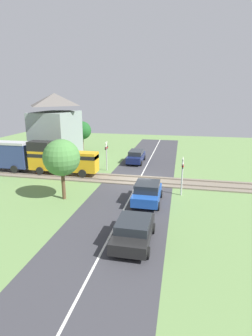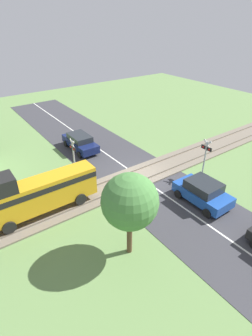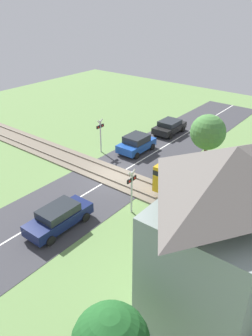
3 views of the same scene
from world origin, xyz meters
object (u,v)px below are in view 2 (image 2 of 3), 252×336
at_px(car_far_side, 80,142).
at_px(crossing_signal_west_approach, 205,154).
at_px(car_near_crossing, 203,192).
at_px(crossing_signal_east_approach, 73,154).

distance_m(car_far_side, crossing_signal_west_approach, 11.19).
xyz_separation_m(car_near_crossing, crossing_signal_west_approach, (2.04, -2.49, 1.19)).
bearing_deg(crossing_signal_west_approach, car_far_side, 28.86).
relative_size(crossing_signal_west_approach, crossing_signal_east_approach, 1.00).
bearing_deg(car_near_crossing, crossing_signal_west_approach, -50.61).
xyz_separation_m(car_near_crossing, car_far_side, (11.79, 2.88, -0.03)).
bearing_deg(car_near_crossing, crossing_signal_east_approach, 34.63).
bearing_deg(car_near_crossing, car_far_side, 13.73).
distance_m(crossing_signal_west_approach, crossing_signal_east_approach, 9.72).
height_order(car_far_side, crossing_signal_east_approach, crossing_signal_east_approach).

